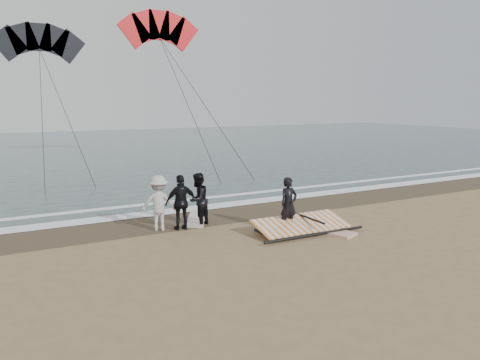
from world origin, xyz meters
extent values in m
plane|color=#8C704C|center=(0.00, 0.00, 0.00)|extent=(120.00, 120.00, 0.00)
cube|color=#233838|center=(0.00, 33.00, 0.01)|extent=(120.00, 54.00, 0.02)
cube|color=#4C3D2B|center=(0.00, 4.50, 0.01)|extent=(120.00, 2.80, 0.01)
cube|color=white|center=(0.00, 5.90, 0.03)|extent=(120.00, 0.90, 0.01)
cube|color=white|center=(0.00, 7.60, 0.03)|extent=(120.00, 0.45, 0.01)
imported|color=black|center=(0.84, 1.38, 0.92)|extent=(0.71, 0.49, 1.85)
cube|color=silver|center=(1.70, 0.85, 0.05)|extent=(1.64, 2.69, 0.10)
cube|color=beige|center=(-1.37, 4.22, 0.05)|extent=(1.63, 2.38, 0.10)
imported|color=black|center=(-1.66, 3.40, 0.96)|extent=(1.18, 1.14, 1.91)
imported|color=black|center=(-2.36, 3.20, 0.96)|extent=(1.15, 0.52, 1.93)
imported|color=#B4B5B0|center=(-3.06, 3.50, 0.96)|extent=(1.41, 1.13, 1.91)
cube|color=black|center=(0.92, 1.60, 0.04)|extent=(2.31, 0.57, 0.09)
cube|color=orange|center=(1.12, 1.00, 0.30)|extent=(3.38, 1.33, 0.36)
cylinder|color=black|center=(1.12, 0.22, 0.11)|extent=(3.90, 0.12, 0.09)
cylinder|color=black|center=(1.42, 1.00, 0.45)|extent=(0.08, 1.69, 0.07)
cylinder|color=#262626|center=(3.00, 15.84, 4.41)|extent=(0.04, 0.04, 13.26)
cylinder|color=#262626|center=(4.04, 15.83, 4.41)|extent=(0.04, 0.04, 13.41)
cylinder|color=#262626|center=(-4.95, 19.48, 4.14)|extent=(0.04, 0.04, 17.07)
cylinder|color=#262626|center=(-3.71, 19.77, 4.14)|extent=(0.04, 0.04, 16.48)
camera|label=1|loc=(-8.06, -11.52, 4.41)|focal=35.00mm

